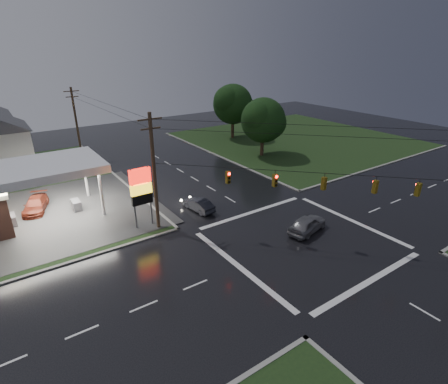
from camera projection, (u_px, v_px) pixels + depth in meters
ground at (301, 241)px, 31.28m from camera, size 120.00×120.00×0.00m
grass_ne at (297, 139)px, 64.58m from camera, size 36.00×36.00×0.08m
pylon_sign at (141, 188)px, 32.18m from camera, size 2.00×0.35×6.00m
utility_pole_nw at (154, 171)px, 31.28m from camera, size 2.20×0.32×11.00m
utility_pole_n at (76, 121)px, 52.97m from camera, size 2.20×0.32×10.50m
traffic_signals at (309, 173)px, 28.75m from camera, size 26.87×26.87×1.47m
tree_ne_near at (264, 120)px, 53.18m from camera, size 7.99×6.80×8.98m
tree_ne_far at (234, 104)px, 63.61m from camera, size 8.46×7.20×9.80m
car_north at (198, 205)px, 36.74m from camera, size 1.95×4.21×1.34m
car_crossing at (307, 224)px, 32.53m from camera, size 4.92×2.87×1.57m
car_pump at (36, 205)px, 36.64m from camera, size 3.49×5.28×1.42m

